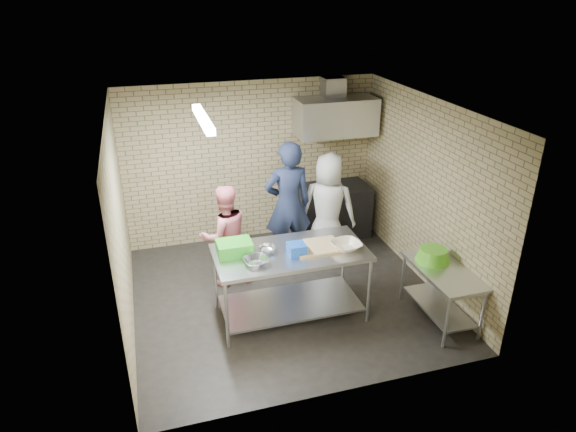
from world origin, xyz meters
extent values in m
plane|color=black|center=(0.00, 0.00, 0.00)|extent=(4.20, 4.20, 0.00)
plane|color=black|center=(0.00, 0.00, 2.70)|extent=(4.20, 4.20, 0.00)
cube|color=tan|center=(0.00, 2.00, 1.35)|extent=(4.20, 0.06, 2.70)
cube|color=tan|center=(0.00, -2.00, 1.35)|extent=(4.20, 0.06, 2.70)
cube|color=tan|center=(-2.10, 0.00, 1.35)|extent=(0.06, 4.00, 2.70)
cube|color=tan|center=(2.10, 0.00, 1.35)|extent=(0.06, 4.00, 2.70)
cube|color=#BBBEC2|center=(-0.06, -0.47, 0.49)|extent=(1.96, 0.98, 0.98)
cube|color=silver|center=(1.80, -1.10, 0.38)|extent=(0.60, 1.20, 0.75)
cube|color=black|center=(1.35, 1.65, 0.45)|extent=(1.20, 0.70, 0.90)
cube|color=silver|center=(1.35, 1.70, 2.10)|extent=(1.30, 0.60, 0.60)
cube|color=#A5A8AD|center=(1.35, 1.85, 2.55)|extent=(0.35, 0.30, 0.30)
cube|color=#3F2B19|center=(1.65, 1.89, 1.92)|extent=(0.80, 0.20, 0.04)
cube|color=white|center=(-1.00, 0.00, 2.64)|extent=(0.10, 1.25, 0.08)
cube|color=#24971C|center=(-0.76, -0.35, 1.06)|extent=(0.43, 0.33, 0.17)
cube|color=#1749AE|center=(-0.01, -0.57, 1.05)|extent=(0.22, 0.22, 0.14)
cube|color=#D6BC7B|center=(0.29, -0.49, 0.99)|extent=(0.60, 0.46, 0.03)
imported|color=silver|center=(-0.56, -0.67, 1.02)|extent=(0.34, 0.34, 0.07)
imported|color=silver|center=(-0.36, -0.42, 1.01)|extent=(0.26, 0.26, 0.07)
imported|color=beige|center=(0.64, -0.62, 1.02)|extent=(0.42, 0.42, 0.09)
cylinder|color=#B22619|center=(1.40, 1.89, 2.03)|extent=(0.07, 0.07, 0.18)
imported|color=#141A34|center=(0.31, 0.90, 1.00)|extent=(0.73, 0.48, 2.00)
imported|color=pink|center=(-0.73, 0.61, 0.77)|extent=(0.83, 0.69, 1.53)
imported|color=silver|center=(0.94, 0.86, 0.88)|extent=(1.03, 0.92, 1.77)
camera|label=1|loc=(-1.73, -5.99, 4.13)|focal=32.09mm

